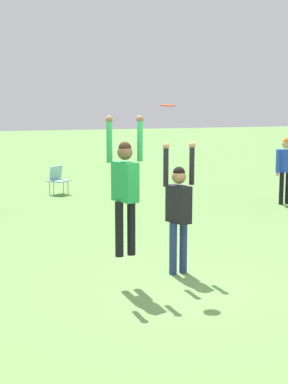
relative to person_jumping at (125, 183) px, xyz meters
The scene contains 6 objects.
ground_plane 1.66m from the person_jumping, 22.82° to the right, with size 120.00×120.00×0.00m, color #608C47.
person_jumping is the anchor object (origin of this frame).
person_defending 1.09m from the person_jumping, 10.44° to the left, with size 0.56×0.44×2.06m.
frisbee 1.29m from the person_jumping, ahead, with size 0.23×0.23×0.03m.
camping_chair_1 9.02m from the person_jumping, 79.05° to the left, with size 0.72×0.79×0.85m.
person_spectator_near 8.01m from the person_jumping, 32.88° to the left, with size 0.63×0.50×1.80m.
Camera 1 is at (-3.71, -6.59, 2.54)m, focal length 50.00 mm.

